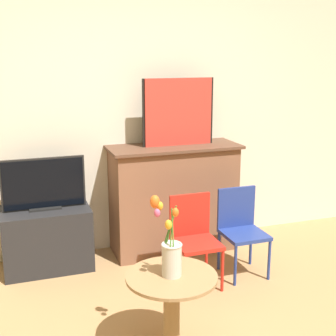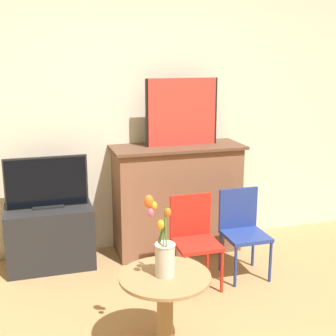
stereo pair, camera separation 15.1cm
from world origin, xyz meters
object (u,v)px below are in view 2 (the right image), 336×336
at_px(painting, 182,112).
at_px(chair_blue, 242,227).
at_px(tv_monitor, 47,183).
at_px(vase_tulips, 163,250).
at_px(chair_red, 194,235).

xyz_separation_m(painting, chair_blue, (0.32, -0.63, -0.88)).
xyz_separation_m(tv_monitor, vase_tulips, (0.60, -1.46, -0.06)).
bearing_deg(chair_red, chair_blue, 6.32).
xyz_separation_m(painting, chair_red, (-0.12, -0.68, -0.88)).
distance_m(chair_red, chair_blue, 0.44).
xyz_separation_m(painting, vase_tulips, (-0.60, -1.49, -0.61)).
xyz_separation_m(chair_red, chair_blue, (0.44, 0.05, 0.00)).
distance_m(tv_monitor, chair_blue, 1.67).
distance_m(tv_monitor, vase_tulips, 1.58).
bearing_deg(vase_tulips, chair_blue, 42.67).
bearing_deg(chair_red, vase_tulips, -121.06).
xyz_separation_m(tv_monitor, chair_blue, (1.52, -0.61, -0.33)).
bearing_deg(vase_tulips, chair_red, 58.94).
xyz_separation_m(painting, tv_monitor, (-1.20, -0.02, -0.55)).
bearing_deg(painting, chair_blue, -63.09).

